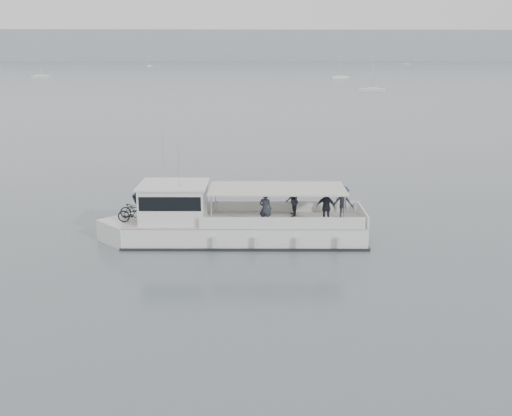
{
  "coord_description": "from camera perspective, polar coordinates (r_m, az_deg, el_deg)",
  "views": [
    {
      "loc": [
        0.3,
        -22.29,
        8.65
      ],
      "look_at": [
        1.31,
        3.36,
        1.6
      ],
      "focal_mm": 40.0,
      "sensor_mm": 36.0,
      "label": 1
    }
  ],
  "objects": [
    {
      "name": "headland",
      "position": [
        582.31,
        -2.37,
        15.88
      ],
      "size": [
        1400.0,
        90.0,
        28.0
      ],
      "primitive_type": "cube",
      "color": "#939EA8",
      "rests_on": "ground"
    },
    {
      "name": "tour_boat",
      "position": [
        26.85,
        -3.43,
        -1.51
      ],
      "size": [
        12.74,
        3.7,
        5.31
      ],
      "rotation": [
        0.0,
        0.0,
        -0.04
      ],
      "color": "white",
      "rests_on": "ground"
    },
    {
      "name": "ground",
      "position": [
        23.91,
        -2.83,
        -5.87
      ],
      "size": [
        1400.0,
        1400.0,
        0.0
      ],
      "primitive_type": "plane",
      "color": "slate",
      "rests_on": "ground"
    },
    {
      "name": "moored_fleet",
      "position": [
        221.79,
        -7.67,
        13.09
      ],
      "size": [
        429.07,
        355.69,
        9.88
      ],
      "color": "white",
      "rests_on": "ground"
    }
  ]
}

